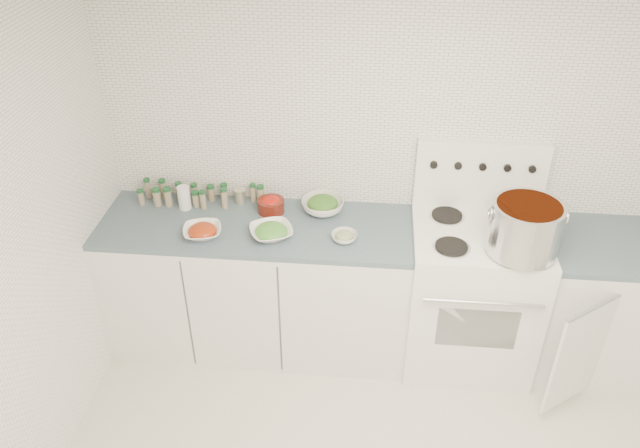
{
  "coord_description": "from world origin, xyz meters",
  "views": [
    {
      "loc": [
        -0.16,
        -1.82,
        2.93
      ],
      "look_at": [
        -0.44,
        1.14,
        0.96
      ],
      "focal_mm": 35.0,
      "sensor_mm": 36.0,
      "label": 1
    }
  ],
  "objects_px": {
    "stock_pot": "(525,227)",
    "bowl_tomato": "(202,231)",
    "stove": "(471,291)",
    "bowl_snowpea": "(271,232)"
  },
  "relations": [
    {
      "from": "stock_pot",
      "to": "bowl_tomato",
      "type": "bearing_deg",
      "value": 178.67
    },
    {
      "from": "bowl_tomato",
      "to": "bowl_snowpea",
      "type": "relative_size",
      "value": 0.83
    },
    {
      "from": "stock_pot",
      "to": "bowl_tomato",
      "type": "distance_m",
      "value": 1.78
    },
    {
      "from": "stove",
      "to": "bowl_tomato",
      "type": "xyz_separation_m",
      "value": [
        -1.58,
        -0.14,
        0.43
      ]
    },
    {
      "from": "stove",
      "to": "bowl_snowpea",
      "type": "relative_size",
      "value": 4.35
    },
    {
      "from": "stock_pot",
      "to": "bowl_tomato",
      "type": "relative_size",
      "value": 1.52
    },
    {
      "from": "stock_pot",
      "to": "bowl_snowpea",
      "type": "bearing_deg",
      "value": 177.12
    },
    {
      "from": "stock_pot",
      "to": "bowl_snowpea",
      "type": "relative_size",
      "value": 1.27
    },
    {
      "from": "stove",
      "to": "stock_pot",
      "type": "distance_m",
      "value": 0.66
    },
    {
      "from": "stove",
      "to": "bowl_snowpea",
      "type": "bearing_deg",
      "value": -174.71
    }
  ]
}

